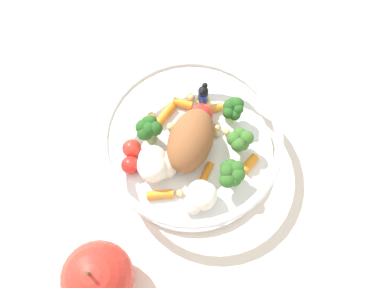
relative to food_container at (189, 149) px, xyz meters
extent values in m
plane|color=silver|center=(-0.02, 0.01, -0.03)|extent=(2.40, 2.40, 0.00)
cylinder|color=white|center=(-0.01, 0.00, -0.03)|extent=(0.22, 0.22, 0.01)
torus|color=white|center=(-0.01, 0.00, 0.02)|extent=(0.23, 0.23, 0.01)
ellipsoid|color=brown|center=(-0.01, 0.00, 0.01)|extent=(0.10, 0.08, 0.06)
cylinder|color=#8EB766|center=(-0.07, 0.02, -0.01)|extent=(0.01, 0.01, 0.02)
sphere|color=#23561E|center=(-0.07, 0.02, 0.01)|extent=(0.02, 0.02, 0.02)
sphere|color=#23561E|center=(-0.07, 0.03, 0.01)|extent=(0.02, 0.02, 0.02)
sphere|color=#23561E|center=(-0.08, 0.03, 0.02)|extent=(0.01, 0.01, 0.01)
sphere|color=#23561E|center=(-0.08, 0.02, 0.02)|extent=(0.02, 0.02, 0.02)
sphere|color=#23561E|center=(-0.08, 0.02, 0.01)|extent=(0.02, 0.02, 0.02)
sphere|color=#23561E|center=(-0.08, 0.02, 0.01)|extent=(0.02, 0.02, 0.02)
sphere|color=#23561E|center=(-0.07, 0.02, 0.01)|extent=(0.01, 0.01, 0.01)
cylinder|color=#8EB766|center=(0.01, -0.06, -0.01)|extent=(0.02, 0.02, 0.03)
sphere|color=#23561E|center=(0.02, -0.06, 0.02)|extent=(0.02, 0.02, 0.02)
sphere|color=#23561E|center=(0.01, -0.05, 0.02)|extent=(0.02, 0.02, 0.02)
sphere|color=#23561E|center=(0.01, -0.05, 0.02)|extent=(0.02, 0.02, 0.02)
sphere|color=#23561E|center=(0.00, -0.05, 0.02)|extent=(0.01, 0.01, 0.01)
sphere|color=#23561E|center=(0.00, -0.06, 0.02)|extent=(0.01, 0.01, 0.01)
sphere|color=#23561E|center=(0.00, -0.06, 0.02)|extent=(0.02, 0.02, 0.02)
sphere|color=#23561E|center=(0.01, -0.07, 0.02)|extent=(0.01, 0.01, 0.01)
sphere|color=#23561E|center=(0.01, -0.06, 0.02)|extent=(0.02, 0.02, 0.02)
cylinder|color=#8EB766|center=(-0.04, 0.05, -0.01)|extent=(0.01, 0.01, 0.02)
sphere|color=#386B28|center=(-0.03, 0.05, 0.01)|extent=(0.02, 0.02, 0.02)
sphere|color=#386B28|center=(-0.04, 0.06, 0.01)|extent=(0.02, 0.02, 0.02)
sphere|color=#386B28|center=(-0.05, 0.06, 0.01)|extent=(0.02, 0.02, 0.02)
sphere|color=#386B28|center=(-0.05, 0.05, 0.01)|extent=(0.02, 0.02, 0.02)
sphere|color=#386B28|center=(-0.04, 0.04, 0.01)|extent=(0.02, 0.02, 0.02)
cylinder|color=#7FAD5B|center=(0.00, 0.06, -0.01)|extent=(0.02, 0.02, 0.02)
sphere|color=#2D6023|center=(0.01, 0.06, 0.01)|extent=(0.02, 0.02, 0.02)
sphere|color=#2D6023|center=(0.01, 0.07, 0.01)|extent=(0.02, 0.02, 0.02)
sphere|color=#2D6023|center=(0.00, 0.07, 0.01)|extent=(0.02, 0.02, 0.02)
sphere|color=#2D6023|center=(0.00, 0.07, 0.01)|extent=(0.02, 0.02, 0.02)
sphere|color=#2D6023|center=(-0.01, 0.06, 0.01)|extent=(0.02, 0.02, 0.02)
sphere|color=#2D6023|center=(0.00, 0.06, 0.01)|extent=(0.02, 0.02, 0.02)
sphere|color=#2D6023|center=(0.00, 0.06, 0.01)|extent=(0.02, 0.02, 0.02)
sphere|color=white|center=(0.05, -0.03, 0.00)|extent=(0.04, 0.04, 0.04)
sphere|color=white|center=(0.04, -0.02, 0.00)|extent=(0.03, 0.03, 0.03)
sphere|color=white|center=(0.03, -0.02, -0.01)|extent=(0.04, 0.04, 0.04)
sphere|color=white|center=(0.04, -0.03, 0.00)|extent=(0.04, 0.04, 0.04)
sphere|color=white|center=(0.04, -0.03, -0.01)|extent=(0.03, 0.03, 0.03)
sphere|color=white|center=(0.06, 0.04, -0.01)|extent=(0.03, 0.03, 0.03)
sphere|color=white|center=(0.05, 0.05, 0.00)|extent=(0.03, 0.03, 0.03)
sphere|color=white|center=(0.04, 0.05, 0.00)|extent=(0.03, 0.03, 0.03)
sphere|color=white|center=(0.04, 0.04, 0.00)|extent=(0.03, 0.03, 0.03)
sphere|color=white|center=(0.04, 0.04, 0.00)|extent=(0.03, 0.03, 0.03)
cube|color=yellow|center=(-0.08, -0.03, -0.02)|extent=(0.02, 0.02, 0.00)
cylinder|color=#1933B2|center=(-0.08, -0.03, -0.01)|extent=(0.02, 0.02, 0.02)
sphere|color=black|center=(-0.08, -0.03, 0.01)|extent=(0.01, 0.01, 0.01)
sphere|color=black|center=(-0.09, -0.03, 0.01)|extent=(0.01, 0.01, 0.01)
sphere|color=black|center=(-0.07, -0.03, 0.01)|extent=(0.01, 0.01, 0.01)
cylinder|color=orange|center=(0.07, 0.00, -0.02)|extent=(0.03, 0.03, 0.01)
cylinder|color=orange|center=(-0.03, -0.06, -0.02)|extent=(0.04, 0.01, 0.01)
cylinder|color=orange|center=(-0.06, -0.05, -0.02)|extent=(0.02, 0.03, 0.01)
cylinder|color=orange|center=(0.01, 0.03, -0.02)|extent=(0.03, 0.01, 0.01)
cylinder|color=orange|center=(-0.03, 0.08, -0.02)|extent=(0.03, 0.02, 0.01)
cylinder|color=orange|center=(-0.08, -0.01, -0.02)|extent=(0.03, 0.03, 0.01)
sphere|color=red|center=(0.04, -0.07, -0.01)|extent=(0.03, 0.03, 0.03)
sphere|color=red|center=(-0.05, -0.01, -0.01)|extent=(0.03, 0.03, 0.03)
sphere|color=red|center=(0.06, -0.06, -0.01)|extent=(0.02, 0.02, 0.02)
sphere|color=#D1B775|center=(-0.04, 0.02, -0.02)|extent=(0.01, 0.01, 0.01)
sphere|color=#D1B775|center=(-0.04, -0.02, -0.02)|extent=(0.01, 0.01, 0.01)
sphere|color=#D1B775|center=(-0.07, -0.04, -0.02)|extent=(0.01, 0.01, 0.01)
sphere|color=#D1B775|center=(-0.05, 0.01, -0.02)|extent=(0.01, 0.01, 0.01)
sphere|color=tan|center=(-0.02, -0.07, -0.02)|extent=(0.01, 0.01, 0.01)
sphere|color=#D1B775|center=(0.05, 0.02, -0.02)|extent=(0.01, 0.01, 0.01)
sphere|color=tan|center=(-0.05, 0.03, -0.02)|extent=(0.01, 0.01, 0.01)
sphere|color=#D1B775|center=(-0.02, -0.04, -0.02)|extent=(0.01, 0.01, 0.01)
sphere|color=red|center=(0.19, 0.00, 0.01)|extent=(0.08, 0.08, 0.08)
cylinder|color=brown|center=(0.19, 0.00, 0.06)|extent=(0.00, 0.00, 0.01)
camera|label=1|loc=(0.16, 0.11, 0.49)|focal=37.75mm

